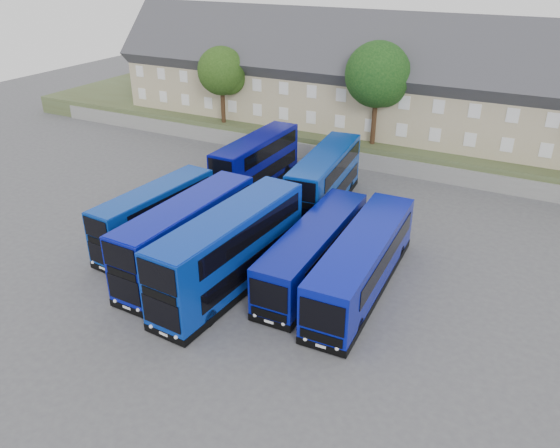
% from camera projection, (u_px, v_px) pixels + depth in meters
% --- Properties ---
extents(ground, '(120.00, 120.00, 0.00)m').
position_uv_depth(ground, '(195.00, 293.00, 32.10)').
color(ground, '#4C4C51').
rests_on(ground, ground).
extents(retaining_wall, '(70.00, 0.40, 1.50)m').
position_uv_depth(retaining_wall, '(345.00, 158.00, 50.75)').
color(retaining_wall, slate).
rests_on(retaining_wall, ground).
extents(earth_bank, '(80.00, 20.00, 2.00)m').
position_uv_depth(earth_bank, '(380.00, 127.00, 58.55)').
color(earth_bank, '#49512D').
rests_on(earth_bank, ground).
extents(terrace_row, '(60.00, 10.40, 11.20)m').
position_uv_depth(terrace_row, '(402.00, 85.00, 51.62)').
color(terrace_row, tan).
rests_on(terrace_row, earth_bank).
extents(dd_front_left, '(3.05, 10.01, 3.92)m').
position_uv_depth(dd_front_left, '(156.00, 217.00, 36.84)').
color(dd_front_left, '#083298').
rests_on(dd_front_left, ground).
extents(dd_front_mid, '(2.98, 11.36, 4.48)m').
position_uv_depth(dd_front_mid, '(188.00, 237.00, 33.62)').
color(dd_front_mid, '#08129E').
rests_on(dd_front_mid, ground).
extents(dd_front_right, '(3.53, 12.17, 4.78)m').
position_uv_depth(dd_front_right, '(230.00, 252.00, 31.70)').
color(dd_front_right, '#082FA3').
rests_on(dd_front_right, ground).
extents(dd_rear_left, '(2.57, 10.67, 4.22)m').
position_uv_depth(dd_rear_left, '(256.00, 163.00, 45.63)').
color(dd_rear_left, '#070A87').
rests_on(dd_rear_left, ground).
extents(dd_rear_right, '(3.60, 11.29, 4.42)m').
position_uv_depth(dd_rear_right, '(325.00, 181.00, 41.82)').
color(dd_rear_right, '#0938A5').
rests_on(dd_rear_right, ground).
extents(coach_east_a, '(2.80, 12.12, 3.30)m').
position_uv_depth(coach_east_a, '(314.00, 252.00, 33.20)').
color(coach_east_a, '#07128F').
rests_on(coach_east_a, ground).
extents(coach_east_b, '(3.13, 12.93, 3.51)m').
position_uv_depth(coach_east_b, '(362.00, 264.00, 31.71)').
color(coach_east_b, '#0814A1').
rests_on(coach_east_b, ground).
extents(tree_west, '(4.80, 4.80, 7.65)m').
position_uv_depth(tree_west, '(223.00, 73.00, 54.52)').
color(tree_west, '#382314').
rests_on(tree_west, earth_bank).
extents(tree_mid, '(5.76, 5.76, 9.18)m').
position_uv_depth(tree_mid, '(379.00, 77.00, 47.83)').
color(tree_mid, '#382314').
rests_on(tree_mid, earth_bank).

